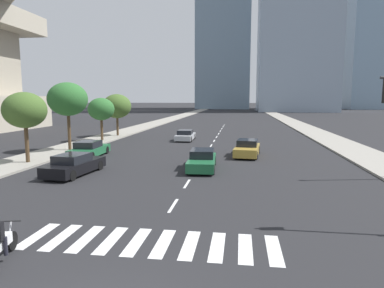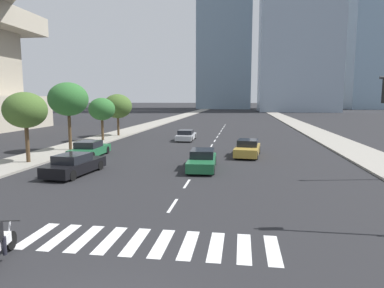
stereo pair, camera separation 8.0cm
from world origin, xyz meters
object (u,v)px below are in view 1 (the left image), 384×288
(sedan_green_0, at_px, (202,160))
(street_tree_third, at_px, (101,109))
(sedan_black_1, at_px, (74,165))
(street_tree_second, at_px, (68,99))
(street_tree_nearest, at_px, (25,110))
(sedan_silver_3, at_px, (185,136))
(sedan_green_4, at_px, (89,149))
(street_tree_fourth, at_px, (117,106))
(sedan_gold_2, at_px, (247,148))

(sedan_green_0, distance_m, street_tree_third, 18.94)
(sedan_black_1, relative_size, street_tree_second, 0.80)
(street_tree_third, bearing_deg, street_tree_nearest, -90.00)
(sedan_silver_3, xyz_separation_m, street_tree_second, (-9.16, -9.53, 4.14))
(sedan_green_4, relative_size, street_tree_fourth, 0.91)
(sedan_gold_2, xyz_separation_m, street_tree_nearest, (-16.01, -5.94, 3.31))
(sedan_green_4, relative_size, street_tree_second, 0.78)
(street_tree_third, bearing_deg, sedan_gold_2, -25.62)
(sedan_gold_2, xyz_separation_m, street_tree_second, (-16.01, 0.32, 4.09))
(sedan_green_0, relative_size, street_tree_fourth, 0.93)
(sedan_gold_2, relative_size, street_tree_fourth, 0.93)
(street_tree_second, height_order, street_tree_fourth, street_tree_second)
(sedan_green_0, distance_m, sedan_gold_2, 6.68)
(sedan_black_1, distance_m, street_tree_third, 17.46)
(sedan_gold_2, bearing_deg, sedan_green_0, -22.29)
(sedan_silver_3, xyz_separation_m, sedan_green_4, (-6.12, -12.07, 0.04))
(sedan_black_1, height_order, street_tree_fourth, street_tree_fourth)
(sedan_green_4, xyz_separation_m, street_tree_third, (-3.04, 9.90, 3.00))
(sedan_gold_2, height_order, street_tree_third, street_tree_third)
(sedan_green_0, bearing_deg, sedan_silver_3, -169.37)
(street_tree_nearest, relative_size, street_tree_fourth, 0.98)
(street_tree_third, bearing_deg, sedan_black_1, -72.89)
(sedan_silver_3, distance_m, street_tree_second, 13.85)
(sedan_green_0, relative_size, street_tree_second, 0.79)
(street_tree_nearest, height_order, street_tree_third, street_tree_nearest)
(sedan_green_0, relative_size, street_tree_third, 1.02)
(sedan_gold_2, height_order, sedan_green_4, sedan_gold_2)
(sedan_silver_3, bearing_deg, street_tree_nearest, 149.36)
(sedan_green_0, bearing_deg, street_tree_third, -139.14)
(street_tree_second, relative_size, street_tree_third, 1.29)
(sedan_black_1, height_order, street_tree_second, street_tree_second)
(sedan_gold_2, distance_m, street_tree_second, 16.52)
(sedan_gold_2, relative_size, street_tree_second, 0.80)
(sedan_gold_2, height_order, street_tree_fourth, street_tree_fourth)
(sedan_green_4, relative_size, street_tree_third, 1.01)
(sedan_green_0, height_order, sedan_black_1, sedan_black_1)
(street_tree_second, distance_m, street_tree_third, 7.44)
(street_tree_fourth, bearing_deg, street_tree_nearest, -90.00)
(sedan_green_0, distance_m, sedan_black_1, 8.31)
(street_tree_second, bearing_deg, sedan_black_1, -60.87)
(sedan_silver_3, relative_size, street_tree_fourth, 0.88)
(sedan_green_4, bearing_deg, street_tree_fourth, 10.07)
(street_tree_fourth, bearing_deg, sedan_green_4, -78.43)
(sedan_black_1, relative_size, street_tree_third, 1.03)
(sedan_gold_2, bearing_deg, sedan_silver_3, -139.39)
(street_tree_third, bearing_deg, street_tree_fourth, 90.00)
(sedan_green_4, height_order, street_tree_third, street_tree_third)
(sedan_silver_3, height_order, street_tree_fourth, street_tree_fourth)
(sedan_gold_2, xyz_separation_m, sedan_green_4, (-12.96, -2.22, -0.02))
(street_tree_nearest, xyz_separation_m, street_tree_second, (0.00, 6.26, 0.78))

